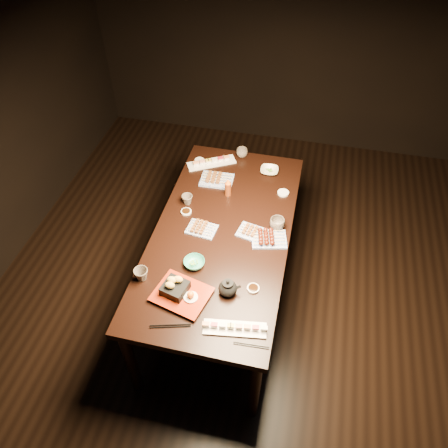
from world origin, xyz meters
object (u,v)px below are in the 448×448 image
at_px(tempura_tray, 181,290).
at_px(teacup_far_left, 187,200).
at_px(sushi_platter_near, 235,327).
at_px(edamame_bowl_cream, 269,171).
at_px(sushi_platter_far, 211,161).
at_px(dining_table, 222,266).
at_px(edamame_bowl_green, 194,263).
at_px(teacup_mid_right, 277,224).
at_px(yakitori_plate_left, 217,178).
at_px(condiment_bottle, 228,187).
at_px(teacup_far_right, 242,153).
at_px(teacup_near_left, 141,274).
at_px(yakitori_plate_right, 253,231).
at_px(teapot, 228,287).
at_px(yakitori_plate_center, 202,227).

xyz_separation_m(tempura_tray, teacup_far_left, (-0.19, 0.77, -0.02)).
relative_size(sushi_platter_near, edamame_bowl_cream, 2.57).
relative_size(sushi_platter_far, edamame_bowl_cream, 2.78).
bearing_deg(dining_table, edamame_bowl_green, -108.39).
height_order(sushi_platter_near, teacup_mid_right, teacup_mid_right).
xyz_separation_m(yakitori_plate_left, condiment_bottle, (0.12, -0.13, 0.04)).
distance_m(dining_table, yakitori_plate_left, 0.66).
distance_m(sushi_platter_far, teacup_far_right, 0.26).
height_order(teacup_near_left, teacup_far_right, teacup_near_left).
distance_m(edamame_bowl_green, tempura_tray, 0.24).
height_order(yakitori_plate_right, teapot, teapot).
bearing_deg(tempura_tray, edamame_bowl_cream, 89.57).
distance_m(yakitori_plate_right, edamame_bowl_cream, 0.66).
height_order(yakitori_plate_right, edamame_bowl_green, yakitori_plate_right).
distance_m(edamame_bowl_cream, teacup_far_left, 0.70).
relative_size(dining_table, tempura_tray, 5.72).
xyz_separation_m(yakitori_plate_right, yakitori_plate_left, (-0.36, 0.47, 0.01)).
bearing_deg(condiment_bottle, dining_table, -83.26).
bearing_deg(condiment_bottle, teacup_near_left, -111.76).
distance_m(tempura_tray, teacup_near_left, 0.28).
bearing_deg(edamame_bowl_green, dining_table, 71.99).
distance_m(yakitori_plate_left, tempura_tray, 1.06).
bearing_deg(dining_table, yakitori_plate_center, -172.71).
bearing_deg(teapot, sushi_platter_far, 95.33).
relative_size(dining_table, sushi_platter_near, 5.14).
bearing_deg(tempura_tray, teacup_far_left, 118.02).
bearing_deg(edamame_bowl_green, sushi_platter_far, 98.16).
relative_size(yakitori_plate_right, teacup_mid_right, 1.92).
bearing_deg(dining_table, sushi_platter_far, 109.43).
bearing_deg(edamame_bowl_cream, condiment_bottle, -128.42).
relative_size(sushi_platter_near, condiment_bottle, 2.42).
height_order(yakitori_plate_left, edamame_bowl_cream, yakitori_plate_left).
height_order(teacup_near_left, teacup_far_left, teacup_near_left).
distance_m(sushi_platter_near, teacup_far_left, 1.07).
height_order(yakitori_plate_left, teacup_near_left, teacup_near_left).
bearing_deg(yakitori_plate_center, dining_table, 14.53).
relative_size(yakitori_plate_center, edamame_bowl_cream, 1.43).
height_order(yakitori_plate_right, yakitori_plate_left, yakitori_plate_left).
distance_m(yakitori_plate_right, teacup_far_left, 0.54).
xyz_separation_m(teacup_far_left, condiment_bottle, (0.26, 0.15, 0.04)).
height_order(sushi_platter_far, teacup_far_left, teacup_far_left).
bearing_deg(yakitori_plate_right, condiment_bottle, 137.66).
bearing_deg(teacup_far_right, teapot, -82.26).
distance_m(sushi_platter_near, teacup_near_left, 0.66).
xyz_separation_m(dining_table, teacup_far_left, (-0.31, 0.21, 0.41)).
bearing_deg(yakitori_plate_center, sushi_platter_far, 105.79).
xyz_separation_m(sushi_platter_near, yakitori_plate_left, (-0.39, 1.21, 0.01)).
height_order(yakitori_plate_right, teacup_mid_right, teacup_mid_right).
distance_m(dining_table, tempura_tray, 0.72).
relative_size(dining_table, yakitori_plate_left, 7.41).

